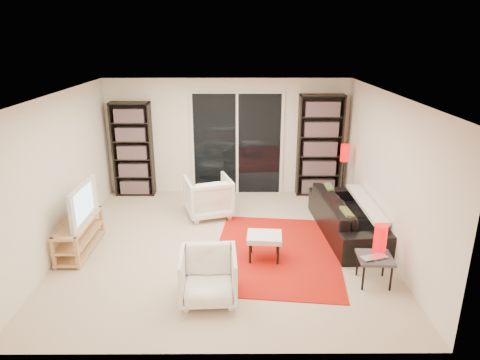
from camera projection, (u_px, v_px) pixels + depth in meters
name	position (u px, v px, depth m)	size (l,w,h in m)	color
floor	(225.00, 244.00, 6.91)	(5.00, 5.00, 0.00)	beige
wall_back	(227.00, 137.00, 8.89)	(5.00, 0.02, 2.40)	white
wall_front	(216.00, 253.00, 4.15)	(5.00, 0.02, 2.40)	white
wall_left	(60.00, 174.00, 6.51)	(0.02, 5.00, 2.40)	white
wall_right	(387.00, 174.00, 6.53)	(0.02, 5.00, 2.40)	white
ceiling	(223.00, 95.00, 6.13)	(5.00, 5.00, 0.02)	white
sliding_door	(237.00, 144.00, 8.90)	(1.92, 0.08, 2.16)	white
bookshelf_left	(133.00, 150.00, 8.79)	(0.80, 0.30, 1.95)	black
bookshelf_right	(320.00, 146.00, 8.79)	(0.90, 0.30, 2.10)	black
tv_stand	(80.00, 235.00, 6.64)	(0.40, 1.24, 0.50)	tan
tv	(77.00, 203.00, 6.47)	(1.03, 0.14, 0.59)	black
rug	(277.00, 252.00, 6.64)	(1.90, 2.57, 0.01)	red
sofa	(349.00, 216.00, 7.18)	(2.22, 0.87, 0.65)	black
armchair_back	(208.00, 197.00, 7.92)	(0.80, 0.82, 0.75)	white
armchair_front	(208.00, 276.00, 5.38)	(0.71, 0.73, 0.66)	white
ottoman	(264.00, 238.00, 6.36)	(0.54, 0.45, 0.40)	white
side_table	(375.00, 260.00, 5.73)	(0.47, 0.47, 0.40)	#3F3F43
laptop	(376.00, 259.00, 5.62)	(0.35, 0.23, 0.03)	silver
table_lamp	(380.00, 239.00, 5.78)	(0.17, 0.17, 0.39)	#E20308
floor_lamp	(344.00, 160.00, 8.28)	(0.18, 0.18, 1.23)	black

